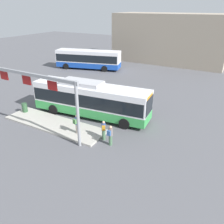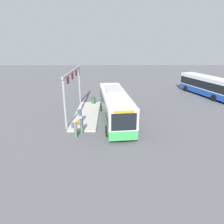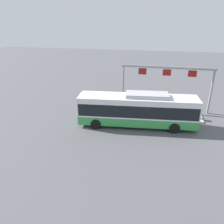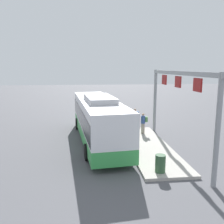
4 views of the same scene
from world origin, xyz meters
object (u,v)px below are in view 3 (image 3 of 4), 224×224
Objects in this scene: person_boarding at (110,103)px; person_waiting_mid at (131,102)px; bus_main at (137,109)px; person_waiting_near at (104,102)px; trash_bin at (196,114)px.

person_waiting_mid is (-2.33, -0.44, 0.16)m from person_boarding.
bus_main reaches higher than person_waiting_near.
person_boarding is 9.57m from trash_bin.
person_waiting_mid reaches higher than person_waiting_near.
person_waiting_near is 3.20m from person_waiting_mid.
bus_main is 6.82m from trash_bin.
bus_main is 7.04× the size of person_waiting_mid.
bus_main is at bearing 25.10° from trash_bin.
trash_bin is at bearing 89.38° from person_waiting_mid.
person_boarding is 2.37m from person_waiting_mid.
bus_main reaches higher than trash_bin.
person_waiting_near is (4.35, -3.66, -0.92)m from bus_main.
trash_bin is (-10.43, 0.82, -0.28)m from person_waiting_near.
trash_bin is at bearing -161.01° from bus_main.
person_boarding is (3.48, -3.24, -0.92)m from bus_main.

